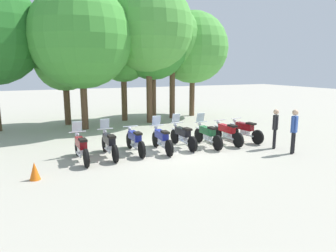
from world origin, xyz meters
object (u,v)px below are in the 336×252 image
object	(u,v)px
motorcycle_3	(162,139)
tree_4	(153,44)
motorcycle_5	(207,134)
motorcycle_6	(227,132)
motorcycle_2	(135,140)
tree_3	(123,55)
tree_6	(172,39)
motorcycle_1	(109,143)
motorcycle_4	(183,135)
tree_1	(64,62)
motorcycle_0	(81,147)
tree_7	(193,48)
person_0	(294,128)
motorcycle_7	(245,130)
person_1	(275,126)
tree_2	(81,37)
traffic_cone	(35,171)
tree_5	(149,28)

from	to	relation	value
motorcycle_3	tree_4	size ratio (longest dim) A/B	0.31
motorcycle_5	motorcycle_6	distance (m)	1.05
motorcycle_2	tree_3	xyz separation A→B (m)	(1.81, 7.58, 3.61)
motorcycle_5	tree_6	size ratio (longest dim) A/B	0.31
motorcycle_1	motorcycle_5	bearing A→B (deg)	-92.95
motorcycle_2	motorcycle_4	xyz separation A→B (m)	(2.11, -0.02, 0.01)
motorcycle_3	tree_1	size ratio (longest dim) A/B	0.41
motorcycle_0	tree_1	size ratio (longest dim) A/B	0.41
tree_4	tree_7	size ratio (longest dim) A/B	0.99
motorcycle_0	person_0	distance (m)	8.10
tree_3	motorcycle_7	bearing A→B (deg)	-65.78
motorcycle_5	motorcycle_3	bearing A→B (deg)	88.72
motorcycle_7	person_1	bearing A→B (deg)	-177.93
motorcycle_3	motorcycle_7	size ratio (longest dim) A/B	1.00
tree_3	tree_4	distance (m)	1.96
motorcycle_0	tree_6	bearing A→B (deg)	-46.30
motorcycle_2	motorcycle_6	xyz separation A→B (m)	(4.22, -0.21, 0.00)
person_1	tree_6	size ratio (longest dim) A/B	0.23
motorcycle_4	tree_2	distance (m)	7.86
traffic_cone	tree_2	bearing A→B (deg)	69.83
tree_5	motorcycle_6	bearing A→B (deg)	-79.23
motorcycle_4	person_0	xyz separation A→B (m)	(3.49, -2.65, 0.52)
motorcycle_6	tree_6	xyz separation A→B (m)	(0.76, 7.37, 4.65)
motorcycle_4	tree_1	xyz separation A→B (m)	(-3.80, 7.56, 3.16)
person_0	motorcycle_7	bearing A→B (deg)	-18.50
motorcycle_1	motorcycle_7	xyz separation A→B (m)	(6.32, -0.01, -0.01)
motorcycle_5	tree_3	distance (m)	8.74
motorcycle_3	traffic_cone	bearing A→B (deg)	109.12
tree_7	tree_2	bearing A→B (deg)	-166.38
motorcycle_1	motorcycle_2	world-z (taller)	motorcycle_1
traffic_cone	motorcycle_4	bearing A→B (deg)	15.51
tree_2	tree_3	bearing A→B (deg)	33.55
tree_2	tree_6	bearing A→B (deg)	13.51
motorcycle_6	tree_1	world-z (taller)	tree_1
motorcycle_1	tree_2	world-z (taller)	tree_2
tree_2	person_1	bearing A→B (deg)	-49.03
motorcycle_2	tree_5	size ratio (longest dim) A/B	0.27
motorcycle_7	motorcycle_5	bearing A→B (deg)	87.70
tree_4	tree_5	world-z (taller)	tree_5
motorcycle_2	person_1	xyz separation A→B (m)	(5.51, -1.76, 0.46)
person_0	motorcycle_6	bearing A→B (deg)	3.42
motorcycle_4	tree_1	bearing A→B (deg)	24.87
motorcycle_5	motorcycle_6	bearing A→B (deg)	-86.39
motorcycle_1	tree_5	world-z (taller)	tree_5
motorcycle_7	tree_1	xyz separation A→B (m)	(-6.96, 7.65, 3.17)
motorcycle_3	motorcycle_0	bearing A→B (deg)	92.98
motorcycle_6	person_1	distance (m)	2.08
motorcycle_1	motorcycle_4	size ratio (longest dim) A/B	1.00
motorcycle_0	motorcycle_4	bearing A→B (deg)	-89.57
motorcycle_1	motorcycle_3	distance (m)	2.11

